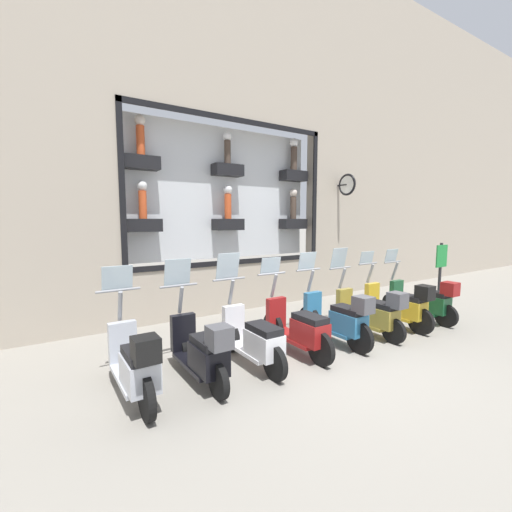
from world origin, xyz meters
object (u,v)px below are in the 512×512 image
object	(u,v)px
scooter_olive_2	(372,313)
scooter_white_5	(254,339)
scooter_red_4	(298,329)
scooter_teal_3	(339,319)
shop_sign_post	(440,274)
scooter_green_0	(424,301)
scooter_silver_7	(135,364)
scooter_yellow_1	(399,306)
scooter_black_6	(202,351)

from	to	relation	value
scooter_olive_2	scooter_white_5	xyz separation A→B (m)	(0.07, 2.67, -0.03)
scooter_red_4	scooter_teal_3	bearing A→B (deg)	-93.62
scooter_teal_3	shop_sign_post	world-z (taller)	shop_sign_post
scooter_red_4	scooter_white_5	distance (m)	0.89
scooter_green_0	scooter_silver_7	distance (m)	6.24
scooter_olive_2	scooter_red_4	xyz separation A→B (m)	(0.07, 1.78, -0.03)
scooter_teal_3	scooter_silver_7	world-z (taller)	scooter_teal_3
scooter_white_5	shop_sign_post	size ratio (longest dim) A/B	1.06
scooter_silver_7	shop_sign_post	size ratio (longest dim) A/B	1.07
scooter_olive_2	scooter_white_5	distance (m)	2.68
scooter_green_0	scooter_yellow_1	world-z (taller)	scooter_green_0
scooter_black_6	scooter_silver_7	distance (m)	0.89
scooter_yellow_1	scooter_white_5	size ratio (longest dim) A/B	1.00
scooter_white_5	scooter_silver_7	world-z (taller)	scooter_white_5
scooter_silver_7	scooter_yellow_1	bearing A→B (deg)	-90.01
scooter_yellow_1	scooter_teal_3	world-z (taller)	scooter_teal_3
scooter_yellow_1	scooter_silver_7	xyz separation A→B (m)	(0.00, 5.35, 0.00)
scooter_silver_7	scooter_white_5	bearing A→B (deg)	-88.07
scooter_green_0	scooter_teal_3	world-z (taller)	scooter_teal_3
scooter_green_0	scooter_white_5	bearing A→B (deg)	89.12
scooter_red_4	scooter_silver_7	world-z (taller)	scooter_silver_7
scooter_green_0	scooter_olive_2	size ratio (longest dim) A/B	1.00
scooter_olive_2	scooter_red_4	distance (m)	1.78
scooter_green_0	scooter_black_6	distance (m)	5.35
scooter_yellow_1	scooter_olive_2	size ratio (longest dim) A/B	1.01
scooter_yellow_1	scooter_white_5	bearing A→B (deg)	89.01
scooter_yellow_1	scooter_red_4	size ratio (longest dim) A/B	1.00
scooter_teal_3	scooter_white_5	size ratio (longest dim) A/B	1.00
scooter_yellow_1	scooter_silver_7	bearing A→B (deg)	89.99
scooter_teal_3	scooter_red_4	bearing A→B (deg)	86.38
scooter_green_0	scooter_black_6	size ratio (longest dim) A/B	1.00
scooter_black_6	shop_sign_post	distance (m)	6.60
scooter_teal_3	scooter_silver_7	distance (m)	3.57
scooter_green_0	scooter_yellow_1	distance (m)	0.89
scooter_yellow_1	scooter_red_4	bearing A→B (deg)	88.71
scooter_teal_3	scooter_white_5	world-z (taller)	scooter_white_5
scooter_white_5	scooter_black_6	world-z (taller)	scooter_white_5
scooter_teal_3	scooter_silver_7	bearing A→B (deg)	90.04
scooter_yellow_1	scooter_black_6	distance (m)	4.46
scooter_white_5	scooter_black_6	bearing A→B (deg)	94.35
shop_sign_post	scooter_silver_7	bearing A→B (deg)	92.60
scooter_red_4	scooter_black_6	world-z (taller)	scooter_black_6
scooter_silver_7	shop_sign_post	world-z (taller)	shop_sign_post
scooter_olive_2	scooter_silver_7	bearing A→B (deg)	89.91
scooter_yellow_1	scooter_red_4	world-z (taller)	scooter_red_4
scooter_yellow_1	scooter_olive_2	xyz separation A→B (m)	(-0.01, 0.89, -0.01)
scooter_olive_2	scooter_yellow_1	bearing A→B (deg)	-89.63
scooter_olive_2	scooter_silver_7	size ratio (longest dim) A/B	0.99
scooter_teal_3	scooter_black_6	world-z (taller)	scooter_black_6
scooter_yellow_1	shop_sign_post	bearing A→B (deg)	-80.86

